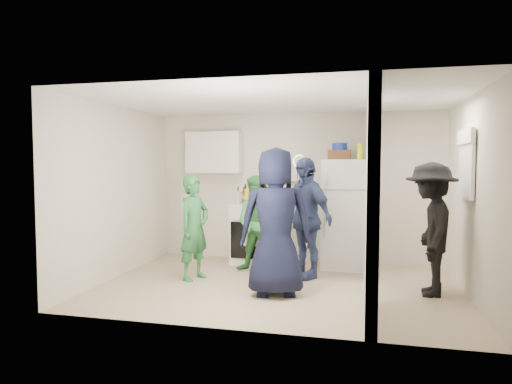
% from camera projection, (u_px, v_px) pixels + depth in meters
% --- Properties ---
extents(floor, '(4.80, 4.80, 0.00)m').
position_uv_depth(floor, '(278.00, 286.00, 6.18)').
color(floor, tan).
rests_on(floor, ground).
extents(wall_back, '(4.80, 0.00, 4.80)m').
position_uv_depth(wall_back, '(297.00, 188.00, 7.75)').
color(wall_back, silver).
rests_on(wall_back, floor).
extents(wall_front, '(4.80, 0.00, 4.80)m').
position_uv_depth(wall_front, '(246.00, 206.00, 4.45)').
color(wall_front, silver).
rests_on(wall_front, floor).
extents(wall_left, '(0.00, 3.40, 3.40)m').
position_uv_depth(wall_left, '(117.00, 192.00, 6.65)').
color(wall_left, silver).
rests_on(wall_left, floor).
extents(wall_right, '(0.00, 3.40, 3.40)m').
position_uv_depth(wall_right, '(472.00, 197.00, 5.55)').
color(wall_right, silver).
rests_on(wall_right, floor).
extents(ceiling, '(4.80, 4.80, 0.00)m').
position_uv_depth(ceiling, '(279.00, 100.00, 6.02)').
color(ceiling, white).
rests_on(ceiling, wall_back).
extents(partition_pier_back, '(0.12, 1.20, 2.50)m').
position_uv_depth(partition_pier_back, '(370.00, 191.00, 6.89)').
color(partition_pier_back, silver).
rests_on(partition_pier_back, floor).
extents(partition_pier_front, '(0.12, 1.20, 2.50)m').
position_uv_depth(partition_pier_front, '(372.00, 203.00, 4.75)').
color(partition_pier_front, silver).
rests_on(partition_pier_front, floor).
extents(partition_header, '(0.12, 1.00, 0.40)m').
position_uv_depth(partition_header, '(372.00, 113.00, 5.76)').
color(partition_header, silver).
rests_on(partition_header, partition_pier_back).
extents(stove, '(0.84, 0.70, 1.00)m').
position_uv_depth(stove, '(258.00, 233.00, 7.62)').
color(stove, white).
rests_on(stove, floor).
extents(upper_cabinet, '(0.95, 0.34, 0.70)m').
position_uv_depth(upper_cabinet, '(215.00, 152.00, 7.86)').
color(upper_cabinet, silver).
rests_on(upper_cabinet, wall_back).
extents(fridge, '(0.71, 0.69, 1.72)m').
position_uv_depth(fridge, '(345.00, 214.00, 7.23)').
color(fridge, white).
rests_on(fridge, floor).
extents(wicker_basket, '(0.35, 0.25, 0.15)m').
position_uv_depth(wicker_basket, '(339.00, 155.00, 7.25)').
color(wicker_basket, brown).
rests_on(wicker_basket, fridge).
extents(blue_bowl, '(0.24, 0.24, 0.11)m').
position_uv_depth(blue_bowl, '(339.00, 147.00, 7.24)').
color(blue_bowl, '#162A99').
rests_on(blue_bowl, wicker_basket).
extents(yellow_cup_stack_top, '(0.09, 0.09, 0.25)m').
position_uv_depth(yellow_cup_stack_top, '(360.00, 151.00, 7.02)').
color(yellow_cup_stack_top, '#F4FF15').
rests_on(yellow_cup_stack_top, fridge).
extents(wall_clock, '(0.22, 0.02, 0.22)m').
position_uv_depth(wall_clock, '(300.00, 161.00, 7.69)').
color(wall_clock, white).
rests_on(wall_clock, wall_back).
extents(spice_shelf, '(0.35, 0.08, 0.03)m').
position_uv_depth(spice_shelf, '(296.00, 182.00, 7.69)').
color(spice_shelf, olive).
rests_on(spice_shelf, wall_back).
extents(nook_window, '(0.03, 0.70, 0.80)m').
position_uv_depth(nook_window, '(468.00, 164.00, 5.72)').
color(nook_window, black).
rests_on(nook_window, wall_right).
extents(nook_window_frame, '(0.04, 0.76, 0.86)m').
position_uv_depth(nook_window_frame, '(466.00, 164.00, 5.72)').
color(nook_window_frame, white).
rests_on(nook_window_frame, wall_right).
extents(nook_valance, '(0.04, 0.82, 0.18)m').
position_uv_depth(nook_valance, '(465.00, 136.00, 5.71)').
color(nook_valance, white).
rests_on(nook_valance, wall_right).
extents(yellow_cup_stack_stove, '(0.09, 0.09, 0.25)m').
position_uv_depth(yellow_cup_stack_stove, '(247.00, 197.00, 7.39)').
color(yellow_cup_stack_stove, yellow).
rests_on(yellow_cup_stack_stove, stove).
extents(red_cup, '(0.09, 0.09, 0.12)m').
position_uv_depth(red_cup, '(268.00, 201.00, 7.34)').
color(red_cup, red).
rests_on(red_cup, stove).
extents(person_green_left, '(0.53, 0.63, 1.49)m').
position_uv_depth(person_green_left, '(194.00, 228.00, 6.52)').
color(person_green_left, '#2D713D').
rests_on(person_green_left, floor).
extents(person_green_center, '(0.76, 0.62, 1.48)m').
position_uv_depth(person_green_center, '(259.00, 224.00, 6.96)').
color(person_green_center, '#3D8B4F').
rests_on(person_green_center, floor).
extents(person_denim, '(1.06, 1.00, 1.75)m').
position_uv_depth(person_denim, '(305.00, 217.00, 6.63)').
color(person_denim, navy).
rests_on(person_denim, floor).
extents(person_navy, '(1.02, 0.79, 1.86)m').
position_uv_depth(person_navy, '(276.00, 222.00, 5.71)').
color(person_navy, black).
rests_on(person_navy, floor).
extents(person_nook, '(0.68, 1.12, 1.68)m').
position_uv_depth(person_nook, '(431.00, 229.00, 5.73)').
color(person_nook, black).
rests_on(person_nook, floor).
extents(bottle_a, '(0.07, 0.07, 0.26)m').
position_uv_depth(bottle_a, '(244.00, 195.00, 7.75)').
color(bottle_a, brown).
rests_on(bottle_a, stove).
extents(bottle_b, '(0.06, 0.06, 0.25)m').
position_uv_depth(bottle_b, '(245.00, 196.00, 7.56)').
color(bottle_b, '#1B521E').
rests_on(bottle_b, stove).
extents(bottle_c, '(0.07, 0.07, 0.32)m').
position_uv_depth(bottle_c, '(255.00, 193.00, 7.74)').
color(bottle_c, silver).
rests_on(bottle_c, stove).
extents(bottle_d, '(0.06, 0.06, 0.33)m').
position_uv_depth(bottle_d, '(258.00, 194.00, 7.54)').
color(bottle_d, maroon).
rests_on(bottle_d, stove).
extents(bottle_e, '(0.08, 0.08, 0.25)m').
position_uv_depth(bottle_e, '(265.00, 195.00, 7.72)').
color(bottle_e, '#A9B9BB').
rests_on(bottle_e, stove).
extents(bottle_f, '(0.06, 0.06, 0.31)m').
position_uv_depth(bottle_f, '(269.00, 194.00, 7.55)').
color(bottle_f, '#173513').
rests_on(bottle_f, stove).
extents(bottle_g, '(0.07, 0.07, 0.30)m').
position_uv_depth(bottle_g, '(275.00, 194.00, 7.63)').
color(bottle_g, brown).
rests_on(bottle_g, stove).
extents(bottle_h, '(0.07, 0.07, 0.28)m').
position_uv_depth(bottle_h, '(238.00, 195.00, 7.54)').
color(bottle_h, '#B3B7C0').
rests_on(bottle_h, stove).
extents(bottle_i, '(0.08, 0.08, 0.24)m').
position_uv_depth(bottle_i, '(262.00, 196.00, 7.64)').
color(bottle_i, '#522A0E').
rests_on(bottle_i, stove).
extents(bottle_j, '(0.07, 0.07, 0.29)m').
position_uv_depth(bottle_j, '(275.00, 195.00, 7.41)').
color(bottle_j, '#205D2E').
rests_on(bottle_j, stove).
extents(bottle_k, '(0.08, 0.08, 0.32)m').
position_uv_depth(bottle_k, '(245.00, 193.00, 7.67)').
color(bottle_k, brown).
rests_on(bottle_k, stove).
extents(bottle_l, '(0.07, 0.07, 0.33)m').
position_uv_depth(bottle_l, '(264.00, 194.00, 7.41)').
color(bottle_l, '#8F979D').
rests_on(bottle_l, stove).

